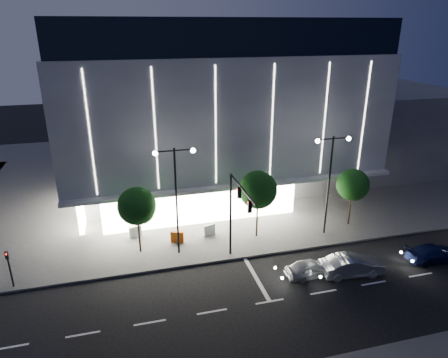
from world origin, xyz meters
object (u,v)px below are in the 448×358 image
object	(u,v)px
car_lead	(311,268)
street_lamp_east	(330,171)
tree_mid	(258,192)
traffic_mast	(236,206)
barrier_a	(177,237)
tree_right	(353,186)
car_second	(352,266)
barrier_d	(209,230)
street_lamp_west	(176,186)
tree_left	(137,208)
barrier_b	(135,232)
ped_signal_far	(9,265)
car_third	(433,253)

from	to	relation	value
car_lead	street_lamp_east	bearing A→B (deg)	-39.79
tree_mid	car_lead	xyz separation A→B (m)	(1.93, -6.52, -3.67)
traffic_mast	barrier_a	distance (m)	7.26
traffic_mast	tree_mid	bearing A→B (deg)	50.58
tree_right	traffic_mast	bearing A→B (deg)	-162.98
car_second	barrier_d	world-z (taller)	car_second
street_lamp_west	tree_right	xyz separation A→B (m)	(16.03, 1.02, -2.07)
traffic_mast	car_lead	xyz separation A→B (m)	(4.96, -2.84, -4.37)
tree_left	barrier_b	world-z (taller)	tree_left
ped_signal_far	car_lead	size ratio (longest dim) A/B	0.77
car_lead	barrier_d	world-z (taller)	car_lead
tree_mid	car_second	world-z (taller)	tree_mid
car_lead	street_lamp_west	bearing A→B (deg)	54.96
barrier_b	barrier_a	bearing A→B (deg)	-46.39
tree_mid	barrier_a	size ratio (longest dim) A/B	5.59
barrier_a	car_lead	bearing A→B (deg)	-19.56
car_third	tree_left	bearing A→B (deg)	74.03
tree_left	barrier_a	xyz separation A→B (m)	(3.10, 0.63, -3.38)
street_lamp_east	car_third	distance (m)	10.19
street_lamp_west	tree_right	world-z (taller)	street_lamp_west
street_lamp_west	barrier_b	world-z (taller)	street_lamp_west
tree_left	barrier_d	size ratio (longest dim) A/B	5.20
tree_mid	barrier_d	distance (m)	5.57
tree_right	car_second	bearing A→B (deg)	-119.45
car_second	barrier_b	size ratio (longest dim) A/B	4.30
traffic_mast	barrier_d	world-z (taller)	traffic_mast
traffic_mast	car_third	size ratio (longest dim) A/B	1.59
car_third	barrier_a	size ratio (longest dim) A/B	4.04
barrier_d	street_lamp_west	bearing A→B (deg)	-162.35
car_third	barrier_d	size ratio (longest dim) A/B	4.04
traffic_mast	tree_right	size ratio (longest dim) A/B	1.28
barrier_a	tree_left	bearing A→B (deg)	-149.02
street_lamp_east	ped_signal_far	world-z (taller)	street_lamp_east
tree_right	barrier_d	size ratio (longest dim) A/B	5.01
barrier_b	ped_signal_far	bearing A→B (deg)	-166.92
street_lamp_east	car_third	xyz separation A→B (m)	(6.29, -6.01, -5.31)
ped_signal_far	tree_left	world-z (taller)	tree_left
street_lamp_east	car_third	bearing A→B (deg)	-43.70
car_lead	traffic_mast	bearing A→B (deg)	56.71
traffic_mast	street_lamp_west	world-z (taller)	street_lamp_west
barrier_b	tree_mid	bearing A→B (deg)	-30.85
street_lamp_west	tree_left	size ratio (longest dim) A/B	1.57
traffic_mast	car_second	xyz separation A→B (m)	(8.00, -3.45, -4.25)
car_lead	car_third	size ratio (longest dim) A/B	0.87
tree_mid	barrier_b	distance (m)	11.21
ped_signal_far	barrier_b	size ratio (longest dim) A/B	2.73
tree_mid	tree_right	xyz separation A→B (m)	(9.00, -0.00, -0.45)
car_second	car_third	bearing A→B (deg)	-84.97
car_lead	car_third	bearing A→B (deg)	-96.28
street_lamp_west	barrier_d	xyz separation A→B (m)	(3.02, 2.20, -5.31)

